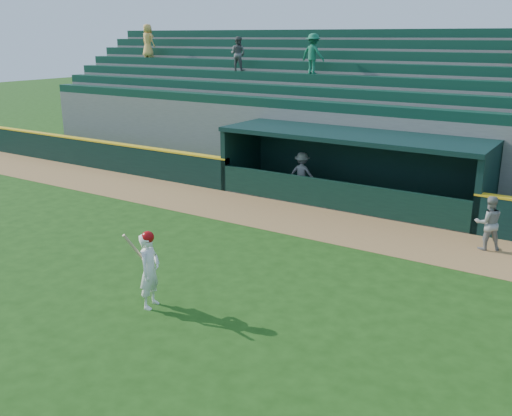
# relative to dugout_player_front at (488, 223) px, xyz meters

# --- Properties ---
(ground) EXTENTS (120.00, 120.00, 0.00)m
(ground) POSITION_rel_dugout_player_front_xyz_m (-5.17, -5.36, -0.77)
(ground) COLOR #1B4210
(ground) RESTS_ON ground
(warning_track) EXTENTS (40.00, 3.00, 0.01)m
(warning_track) POSITION_rel_dugout_player_front_xyz_m (-5.17, -0.46, -0.76)
(warning_track) COLOR olive
(warning_track) RESTS_ON ground
(field_wall_left) EXTENTS (15.50, 0.30, 1.20)m
(field_wall_left) POSITION_rel_dugout_player_front_xyz_m (-17.42, 1.19, -0.17)
(field_wall_left) COLOR black
(field_wall_left) RESTS_ON ground
(wall_stripe_left) EXTENTS (15.50, 0.32, 0.06)m
(wall_stripe_left) POSITION_rel_dugout_player_front_xyz_m (-17.42, 1.19, 0.46)
(wall_stripe_left) COLOR yellow
(wall_stripe_left) RESTS_ON field_wall_left
(dugout_player_front) EXTENTS (0.93, 0.87, 1.53)m
(dugout_player_front) POSITION_rel_dugout_player_front_xyz_m (0.00, 0.00, 0.00)
(dugout_player_front) COLOR gray
(dugout_player_front) RESTS_ON ground
(dugout_player_inside) EXTENTS (1.09, 0.73, 1.57)m
(dugout_player_inside) POSITION_rel_dugout_player_front_xyz_m (-7.07, 2.31, 0.02)
(dugout_player_inside) COLOR #969691
(dugout_player_inside) RESTS_ON ground
(dugout) EXTENTS (9.40, 2.80, 2.46)m
(dugout) POSITION_rel_dugout_player_front_xyz_m (-5.17, 2.64, 0.59)
(dugout) COLOR slate
(dugout) RESTS_ON ground
(stands) EXTENTS (34.50, 6.25, 7.48)m
(stands) POSITION_rel_dugout_player_front_xyz_m (-5.16, 7.21, 1.62)
(stands) COLOR slate
(stands) RESTS_ON ground
(batter_at_plate) EXTENTS (0.57, 0.81, 1.76)m
(batter_at_plate) POSITION_rel_dugout_player_front_xyz_m (-5.39, -7.65, 0.11)
(batter_at_plate) COLOR white
(batter_at_plate) RESTS_ON ground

